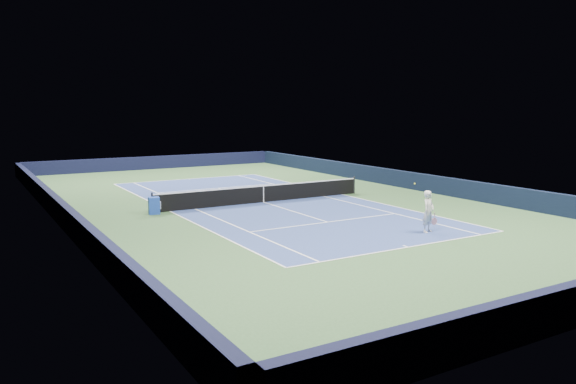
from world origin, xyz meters
TOP-DOWN VIEW (x-y plane):
  - ground at (0.00, 0.00)m, footprint 40.00×40.00m
  - wall_far at (0.00, 19.82)m, footprint 22.00×0.35m
  - wall_right at (10.82, 0.00)m, footprint 0.35×40.00m
  - wall_left at (-10.82, 0.00)m, footprint 0.35×40.00m
  - court_surface at (0.00, 0.00)m, footprint 10.97×23.77m
  - baseline_far at (0.00, 11.88)m, footprint 10.97×0.08m
  - baseline_near at (0.00, -11.88)m, footprint 10.97×0.08m
  - sideline_doubles_right at (5.49, 0.00)m, footprint 0.08×23.77m
  - sideline_doubles_left at (-5.49, 0.00)m, footprint 0.08×23.77m
  - sideline_singles_right at (4.12, 0.00)m, footprint 0.08×23.77m
  - sideline_singles_left at (-4.12, 0.00)m, footprint 0.08×23.77m
  - service_line_far at (0.00, 6.40)m, footprint 8.23×0.08m
  - service_line_near at (0.00, -6.40)m, footprint 8.23×0.08m
  - center_service_line at (0.00, 0.00)m, footprint 0.08×12.80m
  - center_mark_far at (0.00, 11.73)m, footprint 0.08×0.30m
  - center_mark_near at (0.00, -11.73)m, footprint 0.08×0.30m
  - tennis_net at (0.00, 0.00)m, footprint 12.90×0.10m
  - sponsor_cube at (-6.40, -0.27)m, footprint 0.61×0.56m
  - tennis_player at (2.51, -10.35)m, footprint 0.86×1.34m

SIDE VIEW (x-z plane):
  - ground at x=0.00m, z-range 0.00..0.00m
  - court_surface at x=0.00m, z-range 0.00..0.01m
  - baseline_far at x=0.00m, z-range 0.01..0.01m
  - baseline_near at x=0.00m, z-range 0.01..0.01m
  - sideline_doubles_right at x=5.49m, z-range 0.01..0.01m
  - sideline_doubles_left at x=-5.49m, z-range 0.01..0.01m
  - sideline_singles_right at x=4.12m, z-range 0.01..0.01m
  - sideline_singles_left at x=-4.12m, z-range 0.01..0.01m
  - service_line_far at x=0.00m, z-range 0.01..0.01m
  - service_line_near at x=0.00m, z-range 0.01..0.01m
  - center_service_line at x=0.00m, z-range 0.01..0.01m
  - center_mark_far at x=0.00m, z-range 0.01..0.01m
  - center_mark_near at x=0.00m, z-range 0.01..0.01m
  - sponsor_cube at x=-6.40m, z-range 0.00..0.87m
  - tennis_net at x=0.00m, z-range -0.03..1.04m
  - wall_far at x=0.00m, z-range 0.00..1.10m
  - wall_right at x=10.82m, z-range 0.00..1.10m
  - wall_left at x=-10.82m, z-range 0.00..1.10m
  - tennis_player at x=2.51m, z-range -0.10..1.92m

